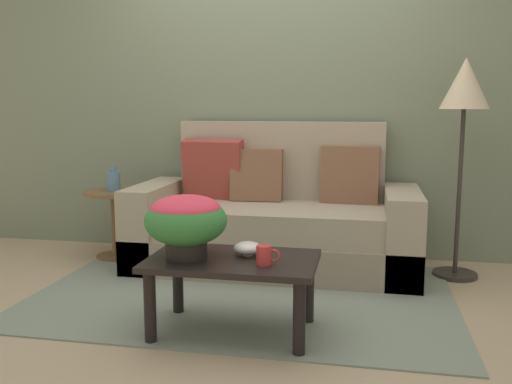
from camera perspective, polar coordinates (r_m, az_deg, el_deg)
name	(u,v)px	position (r m, az deg, el deg)	size (l,w,h in m)	color
ground_plane	(236,306)	(3.41, -2.07, -11.52)	(14.00, 14.00, 0.00)	tan
wall_back	(274,68)	(4.52, 1.86, 12.54)	(6.40, 0.12, 2.96)	slate
area_rug	(243,295)	(3.58, -1.36, -10.42)	(2.58, 1.71, 0.01)	gray
couch	(274,223)	(4.12, 1.85, -3.13)	(2.05, 0.87, 1.06)	gray
coffee_table	(233,271)	(2.93, -2.39, -8.06)	(0.87, 0.54, 0.40)	black
side_table	(114,212)	(4.48, -14.23, -1.96)	(0.46, 0.46, 0.53)	brown
floor_lamp	(464,100)	(4.02, 20.45, 8.76)	(0.32, 0.32, 1.50)	#2D2823
potted_plant	(186,220)	(2.89, -7.15, -2.80)	(0.42, 0.42, 0.33)	black
coffee_mug	(265,255)	(2.77, 0.89, -6.45)	(0.12, 0.08, 0.10)	red
snack_bowl	(248,248)	(2.94, -0.85, -5.74)	(0.15, 0.15, 0.07)	silver
table_vase	(114,181)	(4.42, -14.31, 1.14)	(0.10, 0.10, 0.20)	slate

